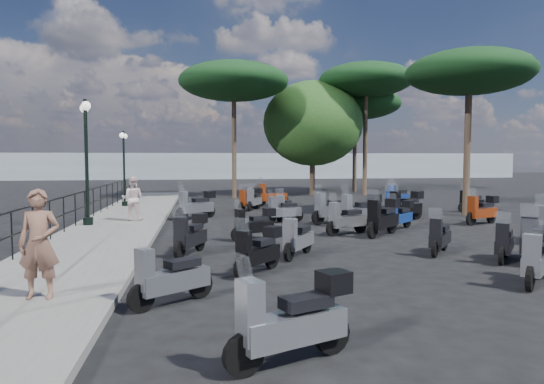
{
  "coord_description": "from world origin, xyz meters",
  "views": [
    {
      "loc": [
        -3.6,
        -14.76,
        2.42
      ],
      "look_at": [
        -1.1,
        2.45,
        1.2
      ],
      "focal_mm": 32.0,
      "sensor_mm": 36.0,
      "label": 1
    }
  ],
  "objects": [
    {
      "name": "scooter_27",
      "position": [
        6.53,
        1.55,
        0.51
      ],
      "size": [
        1.59,
        0.9,
        1.35
      ],
      "rotation": [
        0.0,
        0.0,
        1.99
      ],
      "color": "black",
      "rests_on": "ground"
    },
    {
      "name": "scooter_1",
      "position": [
        -2.45,
        -4.79,
        0.46
      ],
      "size": [
        1.14,
        1.25,
        1.23
      ],
      "rotation": [
        0.0,
        0.0,
        2.42
      ],
      "color": "black",
      "rests_on": "ground"
    },
    {
      "name": "scooter_29",
      "position": [
        8.4,
        5.47,
        0.43
      ],
      "size": [
        1.52,
        0.7,
        1.25
      ],
      "rotation": [
        0.0,
        0.0,
        1.89
      ],
      "color": "black",
      "rests_on": "ground"
    },
    {
      "name": "scooter_13",
      "position": [
        3.4,
        -4.43,
        0.42
      ],
      "size": [
        1.04,
        1.23,
        1.21
      ],
      "rotation": [
        0.0,
        0.0,
        2.45
      ],
      "color": "black",
      "rests_on": "ground"
    },
    {
      "name": "scooter_16",
      "position": [
        -0.42,
        3.84,
        0.44
      ],
      "size": [
        0.9,
        1.46,
        1.28
      ],
      "rotation": [
        0.0,
        0.0,
        2.65
      ],
      "color": "black",
      "rests_on": "ground"
    },
    {
      "name": "pine_1",
      "position": [
        6.9,
        15.54,
        7.42
      ],
      "size": [
        6.07,
        6.07,
        8.51
      ],
      "color": "#38281E",
      "rests_on": "ground"
    },
    {
      "name": "lamp_post_2",
      "position": [
        -7.25,
        8.99,
        2.17
      ],
      "size": [
        0.28,
        1.04,
        3.54
      ],
      "rotation": [
        0.0,
        0.0,
        -0.01
      ],
      "color": "black",
      "rests_on": "sidewalk"
    },
    {
      "name": "pedestrian_far",
      "position": [
        -6.11,
        3.32,
        0.95
      ],
      "size": [
        0.8,
        0.64,
        1.6
      ],
      "primitive_type": "imported",
      "rotation": [
        0.0,
        0.0,
        3.1
      ],
      "color": "beige",
      "rests_on": "sidewalk"
    },
    {
      "name": "woman",
      "position": [
        -6.2,
        -6.58,
        1.04
      ],
      "size": [
        0.67,
        0.46,
        1.78
      ],
      "primitive_type": "imported",
      "rotation": [
        0.0,
        0.0,
        -0.05
      ],
      "color": "brown",
      "rests_on": "sidewalk"
    },
    {
      "name": "scooter_6",
      "position": [
        -2.57,
        -9.32,
        0.52
      ],
      "size": [
        1.63,
        0.89,
        1.37
      ],
      "rotation": [
        0.0,
        0.0,
        1.97
      ],
      "color": "black",
      "rests_on": "ground"
    },
    {
      "name": "scooter_4",
      "position": [
        -3.83,
        4.63,
        0.54
      ],
      "size": [
        1.59,
        1.14,
        1.43
      ],
      "rotation": [
        0.0,
        0.0,
        2.15
      ],
      "color": "black",
      "rests_on": "ground"
    },
    {
      "name": "lamp_post_1",
      "position": [
        -7.45,
        2.36,
        2.57
      ],
      "size": [
        0.56,
        1.21,
        4.24
      ],
      "rotation": [
        0.0,
        0.0,
        0.28
      ],
      "color": "black",
      "rests_on": "sidewalk"
    },
    {
      "name": "scooter_2",
      "position": [
        -3.89,
        -2.61,
        0.49
      ],
      "size": [
        0.87,
        1.52,
        1.29
      ],
      "rotation": [
        0.0,
        0.0,
        2.72
      ],
      "color": "black",
      "rests_on": "ground"
    },
    {
      "name": "scooter_10",
      "position": [
        -0.59,
        3.06,
        0.44
      ],
      "size": [
        1.55,
        0.68,
        1.27
      ],
      "rotation": [
        0.0,
        0.0,
        1.86
      ],
      "color": "black",
      "rests_on": "ground"
    },
    {
      "name": "broadleaf_tree",
      "position": [
        3.65,
        16.56,
        4.68
      ],
      "size": [
        6.55,
        6.55,
        7.47
      ],
      "color": "#38281E",
      "rests_on": "ground"
    },
    {
      "name": "scooter_9",
      "position": [
        1.13,
        2.56,
        0.51
      ],
      "size": [
        1.73,
        0.98,
        1.48
      ],
      "rotation": [
        0.0,
        0.0,
        2.01
      ],
      "color": "black",
      "rests_on": "ground"
    },
    {
      "name": "railing",
      "position": [
        -7.8,
        2.8,
        0.9
      ],
      "size": [
        0.04,
        26.04,
        1.1
      ],
      "color": "black",
      "rests_on": "sidewalk"
    },
    {
      "name": "scooter_28",
      "position": [
        4.39,
        4.85,
        0.46
      ],
      "size": [
        0.97,
        1.47,
        1.31
      ],
      "rotation": [
        0.0,
        0.0,
        2.61
      ],
      "color": "black",
      "rests_on": "ground"
    },
    {
      "name": "scooter_0",
      "position": [
        -4.13,
        -6.79,
        0.44
      ],
      "size": [
        1.35,
        1.04,
        1.27
      ],
      "rotation": [
        0.0,
        0.0,
        2.2
      ],
      "color": "black",
      "rests_on": "ground"
    },
    {
      "name": "scooter_30",
      "position": [
        2.32,
        -3.42,
        0.42
      ],
      "size": [
        1.04,
        1.23,
        1.21
      ],
      "rotation": [
        0.0,
        0.0,
        2.45
      ],
      "color": "black",
      "rests_on": "ground"
    },
    {
      "name": "scooter_7",
      "position": [
        -1.3,
        -3.29,
        0.44
      ],
      "size": [
        0.99,
        1.38,
        1.27
      ],
      "rotation": [
        0.0,
        0.0,
        2.55
      ],
      "color": "black",
      "rests_on": "ground"
    },
    {
      "name": "scooter_15",
      "position": [
        1.95,
        1.69,
        0.56
      ],
      "size": [
        1.78,
        0.93,
        1.48
      ],
      "rotation": [
        0.0,
        0.0,
        1.94
      ],
      "color": "black",
      "rests_on": "ground"
    },
    {
      "name": "pine_0",
      "position": [
        7.36,
        19.12,
        6.29
      ],
      "size": [
        6.51,
        6.51,
        7.45
      ],
      "color": "#38281E",
      "rests_on": "ground"
    },
    {
      "name": "scooter_8",
      "position": [
        0.89,
        -0.07,
        0.46
      ],
      "size": [
        1.55,
        0.92,
        1.34
      ],
      "rotation": [
        0.0,
        0.0,
        2.04
      ],
      "color": "black",
      "rests_on": "ground"
    },
    {
      "name": "scooter_14",
      "position": [
        1.97,
        -0.46,
        0.56
      ],
      "size": [
        1.49,
        1.41,
        1.49
      ],
      "rotation": [
        0.0,
        0.0,
        2.32
      ],
      "color": "black",
      "rests_on": "ground"
    },
    {
      "name": "ground",
      "position": [
        0.0,
        0.0,
        0.0
      ],
      "size": [
        120.0,
        120.0,
        0.0
      ],
      "primitive_type": "plane",
      "color": "black",
      "rests_on": "ground"
    },
    {
      "name": "scooter_12",
      "position": [
        2.72,
        -6.43,
        0.5
      ],
      "size": [
        1.29,
        1.28,
        1.32
      ],
      "rotation": [
        0.0,
        0.0,
        2.35
      ],
      "color": "black",
      "rests_on": "ground"
    },
    {
      "name": "scooter_11",
      "position": [
        -1.19,
        7.64,
        0.49
      ],
      "size": [
        0.9,
        1.51,
        1.3
      ],
      "rotation": [
        0.0,
        0.0,
        2.7
      ],
      "color": "black",
      "rests_on": "ground"
    },
    {
      "name": "scooter_17",
      "position": [
        -0.11,
        9.37,
        0.51
      ],
      "size": [
        1.76,
        0.88,
        1.46
      ],
      "rotation": [
        0.0,
        0.0,
        1.93
      ],
      "color": "black",
      "rests_on": "ground"
    },
    {
      "name": "scooter_19",
      "position": [
        4.05,
        -4.62,
        0.49
      ],
      "size": [
        1.41,
        1.24,
        1.41
      ],
      "rotation": [
        0.0,
        0.0,
        2.28
      ],
      "color": "black",
      "rests_on": "ground"
    },
    {
      "name": "scooter_23",
      "position": [
        5.98,
        7.93,
        0.5
      ],
      "size": [
        1.52,
        1.15,
        1.43
      ],
      "rotation": [
        0.0,
        0.0,
        2.19
      ],
      "color": "black",
      "rests_on": "ground"
    },
    {
      "name": "scooter_22",
      "position": [
        4.19,
        2.93,
        0.56
      ],
      "size": [
        1.73,
        1.04,
        1.48
      ],
      "rotation": [
        0.0,
        0.0,
        2.03
      ],
      "color": "black",
      "rests_on": "ground"
    },
    {
      "name": "pine_3",
      "position": [
        7.38,
        4.14,
        5.92
      ],
      "size": [
        5.19,
        5.19,
        6.86
      ],
      "color": "#38281E",
      "rests_on": "ground"
    },
    {
      "name": "scooter_3",
      "position": [
        -2.08,
        -0.63,
        0.45
      ],
      "size": [
        1.4,
        0.85,
        1.21
      ],
      "rotation": [
        0.0,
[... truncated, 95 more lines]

